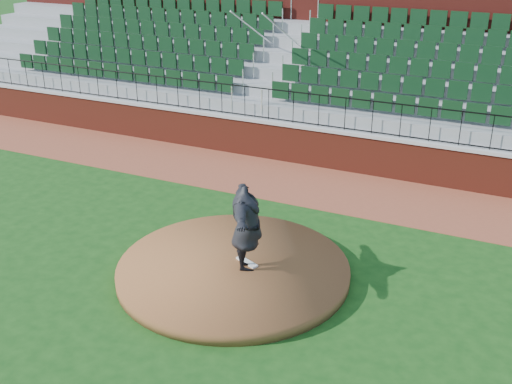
% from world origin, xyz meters
% --- Properties ---
extents(ground, '(90.00, 90.00, 0.00)m').
position_xyz_m(ground, '(0.00, 0.00, 0.00)').
color(ground, '#154112').
rests_on(ground, ground).
extents(warning_track, '(34.00, 3.20, 0.01)m').
position_xyz_m(warning_track, '(0.00, 5.40, 0.01)').
color(warning_track, brown).
rests_on(warning_track, ground).
extents(field_wall, '(34.00, 0.35, 1.20)m').
position_xyz_m(field_wall, '(0.00, 7.00, 0.60)').
color(field_wall, maroon).
rests_on(field_wall, ground).
extents(wall_cap, '(34.00, 0.45, 0.10)m').
position_xyz_m(wall_cap, '(0.00, 7.00, 1.25)').
color(wall_cap, '#B7B7B7').
rests_on(wall_cap, field_wall).
extents(wall_railing, '(34.00, 0.05, 1.00)m').
position_xyz_m(wall_railing, '(0.00, 7.00, 1.80)').
color(wall_railing, black).
rests_on(wall_railing, wall_cap).
extents(seating_stands, '(34.00, 5.10, 4.60)m').
position_xyz_m(seating_stands, '(0.00, 9.72, 2.30)').
color(seating_stands, gray).
rests_on(seating_stands, ground).
extents(concourse_wall, '(34.00, 0.50, 5.50)m').
position_xyz_m(concourse_wall, '(0.00, 12.52, 2.75)').
color(concourse_wall, maroon).
rests_on(concourse_wall, ground).
extents(pitchers_mound, '(5.12, 5.12, 0.25)m').
position_xyz_m(pitchers_mound, '(0.23, -0.17, 0.12)').
color(pitchers_mound, brown).
rests_on(pitchers_mound, ground).
extents(pitching_rubber, '(0.60, 0.38, 0.04)m').
position_xyz_m(pitching_rubber, '(0.46, 0.04, 0.27)').
color(pitching_rubber, white).
rests_on(pitching_rubber, pitchers_mound).
extents(pitcher, '(1.62, 2.44, 1.95)m').
position_xyz_m(pitcher, '(0.56, -0.17, 1.22)').
color(pitcher, black).
rests_on(pitcher, pitchers_mound).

